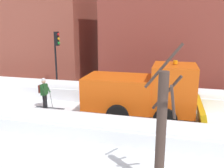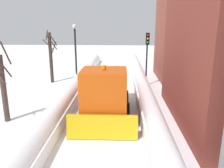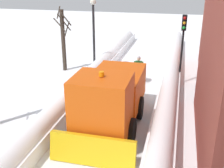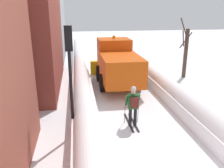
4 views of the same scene
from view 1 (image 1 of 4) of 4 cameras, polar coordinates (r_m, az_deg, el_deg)
ground_plane at (r=12.48m, az=6.04°, el=-8.43°), size 80.00×80.00×0.00m
snowbank_left at (r=14.59m, az=7.51°, el=-2.77°), size 1.10×36.00×1.23m
snowbank_right at (r=10.06m, az=4.02°, el=-11.01°), size 1.10×36.00×1.09m
building_brick_near at (r=21.69m, az=-14.05°, el=18.86°), size 6.76×6.59×13.53m
building_brick_mid at (r=19.14m, az=12.70°, el=12.64°), size 7.83×8.54×8.85m
plow_truck at (r=12.03m, az=7.81°, el=-1.90°), size 3.20×5.98×3.12m
skier at (r=14.29m, az=-15.83°, el=-1.77°), size 0.62×1.80×1.81m
traffic_light_pole at (r=16.30m, az=-13.00°, el=7.53°), size 0.28×0.42×4.31m
bare_tree_mid at (r=6.91m, az=11.69°, el=-10.56°), size 0.89×1.02×4.27m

